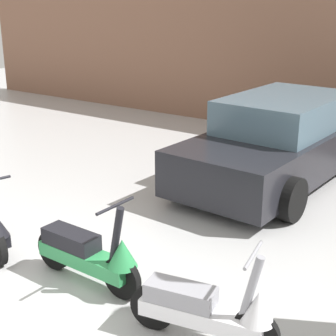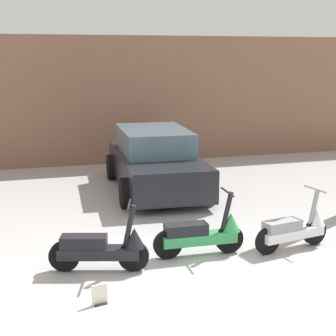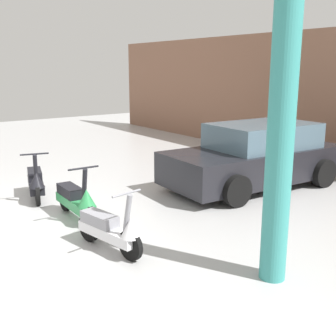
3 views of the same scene
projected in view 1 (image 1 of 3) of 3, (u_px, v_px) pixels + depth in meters
The scene contains 4 objects.
wall_back at pixel (308, 51), 10.72m from camera, with size 19.60×0.12×3.54m, color #845B47.
scooter_front_right at pixel (90, 254), 5.30m from camera, with size 1.43×0.51×1.00m.
scooter_front_center at pixel (209, 309), 4.39m from camera, with size 1.35×0.55×0.95m.
car_rear_left at pixel (278, 142), 8.21m from camera, with size 2.14×4.13×1.37m.
Camera 1 is at (3.81, -2.21, 2.89)m, focal length 55.00 mm.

